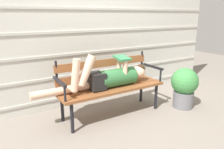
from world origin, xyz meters
TOP-DOWN VIEW (x-y plane):
  - ground_plane at (0.00, 0.00)m, footprint 12.00×12.00m
  - house_siding at (0.00, 0.77)m, footprint 5.11×0.08m
  - park_bench at (-0.00, 0.19)m, footprint 1.56×0.48m
  - reclining_person at (-0.05, 0.12)m, footprint 1.69×0.26m
  - potted_plant at (1.10, -0.24)m, footprint 0.42×0.42m

SIDE VIEW (x-z plane):
  - ground_plane at x=0.00m, z-range 0.00..0.00m
  - potted_plant at x=1.10m, z-range 0.03..0.67m
  - park_bench at x=0.00m, z-range 0.05..0.90m
  - reclining_person at x=-0.05m, z-range 0.33..0.84m
  - house_siding at x=0.00m, z-range 0.00..2.36m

